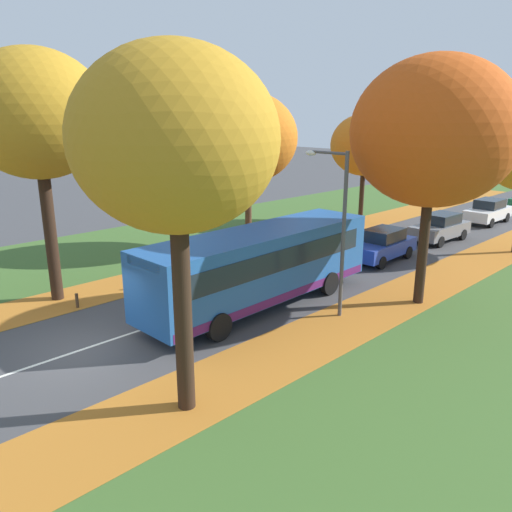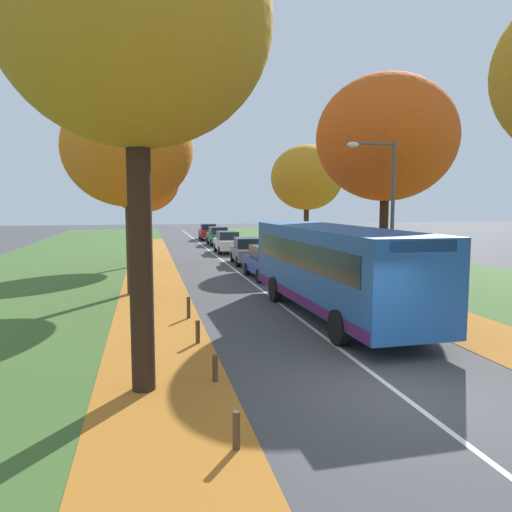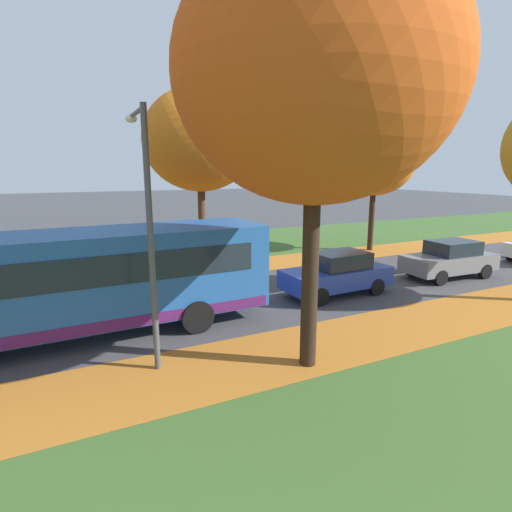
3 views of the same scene
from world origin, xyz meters
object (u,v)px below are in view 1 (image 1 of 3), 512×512
(car_grey_following, at_px, (440,227))
(bollard_third, at_px, (144,282))
(tree_left_mid, at_px, (365,145))
(streetlamp_right, at_px, (337,215))
(tree_left_near, at_px, (248,138))
(car_white_third_in_line, at_px, (488,211))
(tree_right_nearest, at_px, (175,141))
(bollard_second, at_px, (77,301))
(tree_right_near, at_px, (434,132))
(car_blue_lead, at_px, (382,245))
(bollard_fourth, at_px, (199,267))
(tree_left_nearest, at_px, (37,115))
(bus, at_px, (260,264))

(car_grey_following, bearing_deg, bollard_third, -105.83)
(tree_left_mid, height_order, streetlamp_right, tree_left_mid)
(tree_left_near, xyz_separation_m, car_white_third_in_line, (6.67, 16.12, -5.16))
(streetlamp_right, relative_size, car_white_third_in_line, 1.42)
(tree_right_nearest, height_order, bollard_second, tree_right_nearest)
(car_grey_following, bearing_deg, tree_left_near, -126.80)
(tree_left_near, height_order, tree_right_near, tree_right_near)
(car_white_third_in_line, bearing_deg, car_blue_lead, -90.31)
(bollard_fourth, bearing_deg, tree_left_nearest, -103.03)
(tree_left_nearest, xyz_separation_m, car_white_third_in_line, (6.15, 27.21, -6.34))
(tree_left_nearest, bearing_deg, tree_left_mid, 90.07)
(tree_left_near, bearing_deg, car_grey_following, 53.20)
(bollard_fourth, relative_size, streetlamp_right, 0.12)
(bollard_fourth, bearing_deg, bollard_second, -89.41)
(bollard_fourth, xyz_separation_m, car_blue_lead, (4.66, 8.06, 0.45))
(tree_right_nearest, height_order, bollard_fourth, tree_right_nearest)
(bollard_second, distance_m, car_white_third_in_line, 27.47)
(bollard_second, distance_m, bus, 7.20)
(tree_right_near, relative_size, car_white_third_in_line, 2.21)
(tree_left_nearest, relative_size, bollard_third, 15.06)
(car_blue_lead, distance_m, car_white_third_in_line, 13.02)
(car_blue_lead, bearing_deg, tree_left_nearest, -113.20)
(bollard_fourth, distance_m, car_blue_lead, 9.32)
(tree_right_near, height_order, car_blue_lead, tree_right_near)
(tree_left_near, distance_m, bollard_second, 12.49)
(tree_left_near, distance_m, streetlamp_right, 10.37)
(tree_left_nearest, bearing_deg, car_grey_following, 72.79)
(tree_right_nearest, xyz_separation_m, bollard_second, (-8.41, 1.00, -6.35))
(car_blue_lead, height_order, car_white_third_in_line, same)
(streetlamp_right, relative_size, car_blue_lead, 1.41)
(streetlamp_right, bearing_deg, bollard_third, -153.17)
(tree_right_nearest, bearing_deg, tree_left_mid, 114.22)
(bollard_third, bearing_deg, tree_left_near, 103.72)
(tree_left_near, relative_size, tree_right_nearest, 0.95)
(bollard_second, relative_size, streetlamp_right, 0.10)
(streetlamp_right, distance_m, car_blue_lead, 8.35)
(bollard_second, xyz_separation_m, car_blue_lead, (4.60, 14.04, 0.52))
(car_grey_following, bearing_deg, bollard_second, -103.38)
(bollard_second, bearing_deg, tree_right_nearest, -6.79)
(tree_right_nearest, xyz_separation_m, car_blue_lead, (-3.81, 15.04, -5.82))
(tree_left_nearest, xyz_separation_m, tree_right_near, (10.33, 10.13, -0.59))
(tree_left_near, relative_size, bollard_second, 14.53)
(bollard_second, height_order, car_blue_lead, car_blue_lead)
(car_blue_lead, bearing_deg, streetlamp_right, -70.77)
(car_white_third_in_line, bearing_deg, tree_right_near, -76.23)
(tree_left_nearest, bearing_deg, bollard_second, 5.54)
(bollard_second, bearing_deg, tree_left_near, 100.38)
(tree_right_nearest, xyz_separation_m, car_white_third_in_line, (-3.74, 28.06, -5.82))
(tree_left_nearest, height_order, bus, tree_left_nearest)
(bollard_second, relative_size, bollard_fourth, 0.80)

